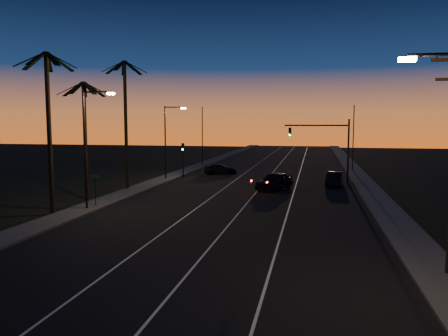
% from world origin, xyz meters
% --- Properties ---
extents(road, '(20.00, 170.00, 0.01)m').
position_xyz_m(road, '(0.00, 30.00, 0.01)').
color(road, black).
rests_on(road, ground).
extents(sidewalk_left, '(2.40, 170.00, 0.16)m').
position_xyz_m(sidewalk_left, '(-11.20, 30.00, 0.08)').
color(sidewalk_left, '#3D3D3B').
rests_on(sidewalk_left, ground).
extents(sidewalk_right, '(2.40, 170.00, 0.16)m').
position_xyz_m(sidewalk_right, '(11.20, 30.00, 0.08)').
color(sidewalk_right, '#3D3D3B').
rests_on(sidewalk_right, ground).
extents(lane_stripe_left, '(0.12, 160.00, 0.01)m').
position_xyz_m(lane_stripe_left, '(-3.00, 30.00, 0.02)').
color(lane_stripe_left, silver).
rests_on(lane_stripe_left, road).
extents(lane_stripe_mid, '(0.12, 160.00, 0.01)m').
position_xyz_m(lane_stripe_mid, '(0.50, 30.00, 0.02)').
color(lane_stripe_mid, silver).
rests_on(lane_stripe_mid, road).
extents(lane_stripe_right, '(0.12, 160.00, 0.01)m').
position_xyz_m(lane_stripe_right, '(4.00, 30.00, 0.02)').
color(lane_stripe_right, silver).
rests_on(lane_stripe_right, road).
extents(palm_near, '(4.25, 4.16, 11.53)m').
position_xyz_m(palm_near, '(-12.60, 18.00, 7.07)').
color(palm_near, black).
rests_on(palm_near, ground).
extents(palm_mid, '(4.25, 4.16, 10.03)m').
position_xyz_m(palm_mid, '(-13.20, 24.00, 6.25)').
color(palm_mid, black).
rests_on(palm_mid, ground).
extents(palm_far, '(4.25, 4.16, 12.53)m').
position_xyz_m(palm_far, '(-12.20, 30.00, 7.61)').
color(palm_far, black).
rests_on(palm_far, ground).
extents(streetlight_left_near, '(2.55, 0.26, 9.00)m').
position_xyz_m(streetlight_left_near, '(-10.70, 20.00, 5.32)').
color(streetlight_left_near, black).
rests_on(streetlight_left_near, ground).
extents(streetlight_left_far, '(2.55, 0.26, 8.50)m').
position_xyz_m(streetlight_left_far, '(-10.69, 38.00, 5.06)').
color(streetlight_left_far, black).
rests_on(streetlight_left_far, ground).
extents(street_sign, '(0.70, 0.06, 2.60)m').
position_xyz_m(street_sign, '(-10.80, 21.00, 1.66)').
color(street_sign, black).
rests_on(street_sign, ground).
extents(signal_mast, '(7.10, 0.41, 7.00)m').
position_xyz_m(signal_mast, '(7.14, 39.99, 4.78)').
color(signal_mast, black).
rests_on(signal_mast, ground).
extents(signal_post, '(0.28, 0.37, 4.20)m').
position_xyz_m(signal_post, '(-9.50, 39.98, 2.89)').
color(signal_post, black).
rests_on(signal_post, ground).
extents(far_pole_left, '(0.14, 0.14, 9.00)m').
position_xyz_m(far_pole_left, '(-11.00, 55.00, 4.50)').
color(far_pole_left, black).
rests_on(far_pole_left, ground).
extents(far_pole_right, '(0.14, 0.14, 9.00)m').
position_xyz_m(far_pole_right, '(11.00, 52.00, 4.50)').
color(far_pole_right, black).
rests_on(far_pole_right, ground).
extents(lead_car, '(4.00, 5.87, 1.71)m').
position_xyz_m(lead_car, '(2.04, 33.08, 0.87)').
color(lead_car, black).
rests_on(lead_car, road).
extents(right_car, '(2.01, 4.56, 1.45)m').
position_xyz_m(right_car, '(7.95, 36.77, 0.74)').
color(right_car, black).
rests_on(right_car, road).
extents(cross_car, '(4.67, 3.11, 1.26)m').
position_xyz_m(cross_car, '(-5.99, 44.78, 0.64)').
color(cross_car, black).
rests_on(cross_car, road).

